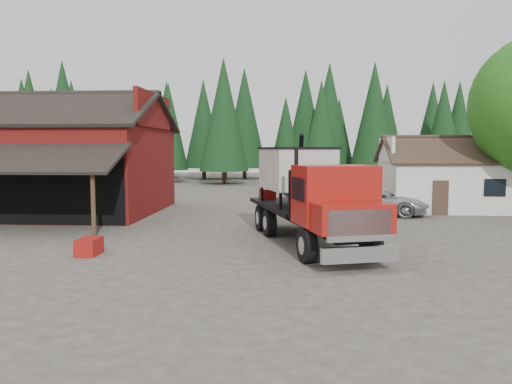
{
  "coord_description": "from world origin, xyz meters",
  "views": [
    {
      "loc": [
        2.83,
        -18.87,
        3.81
      ],
      "look_at": [
        1.35,
        4.03,
        1.8
      ],
      "focal_mm": 35.0,
      "sensor_mm": 36.0,
      "label": 1
    }
  ],
  "objects": [
    {
      "name": "red_barn",
      "position": [
        -11.0,
        9.9,
        2.69
      ],
      "size": [
        12.8,
        13.63,
        7.18
      ],
      "color": "maroon",
      "rests_on": "ground"
    },
    {
      "name": "near_pine_a",
      "position": [
        -22.0,
        28.0,
        6.39
      ],
      "size": [
        4.4,
        4.4,
        11.4
      ],
      "color": "#382619",
      "rests_on": "ground"
    },
    {
      "name": "near_pine_c",
      "position": [
        22.0,
        26.0,
        6.89
      ],
      "size": [
        4.84,
        4.84,
        12.4
      ],
      "color": "#382619",
      "rests_on": "ground"
    },
    {
      "name": "ground",
      "position": [
        0.0,
        0.0,
        0.0
      ],
      "size": [
        120.0,
        120.0,
        0.0
      ],
      "primitive_type": "plane",
      "color": "#433D35",
      "rests_on": "ground"
    },
    {
      "name": "near_pine_d",
      "position": [
        -4.0,
        34.0,
        7.39
      ],
      "size": [
        5.28,
        5.28,
        13.4
      ],
      "color": "#382619",
      "rests_on": "ground"
    },
    {
      "name": "conifer_backdrop",
      "position": [
        0.0,
        42.0,
        0.0
      ],
      "size": [
        76.0,
        16.0,
        16.0
      ],
      "primitive_type": null,
      "color": "black",
      "rests_on": "ground"
    },
    {
      "name": "near_pine_b",
      "position": [
        6.0,
        30.0,
        5.89
      ],
      "size": [
        3.96,
        3.96,
        10.4
      ],
      "color": "#382619",
      "rests_on": "ground"
    },
    {
      "name": "feed_truck",
      "position": [
        3.67,
        0.99,
        2.1
      ],
      "size": [
        5.27,
        10.27,
        4.48
      ],
      "rotation": [
        0.0,
        0.0,
        0.28
      ],
      "color": "black",
      "rests_on": "ground"
    },
    {
      "name": "equip_box",
      "position": [
        -4.27,
        -1.7,
        0.3
      ],
      "size": [
        0.72,
        1.11,
        0.6
      ],
      "primitive_type": "cube",
      "rotation": [
        0.0,
        0.0,
        0.01
      ],
      "color": "maroon",
      "rests_on": "ground"
    },
    {
      "name": "silver_car",
      "position": [
        8.0,
        10.0,
        0.78
      ],
      "size": [
        6.1,
        4.06,
        1.55
      ],
      "primitive_type": "imported",
      "rotation": [
        0.0,
        0.0,
        1.28
      ],
      "color": "#B0B4B8",
      "rests_on": "ground"
    },
    {
      "name": "farmhouse",
      "position": [
        13.0,
        13.0,
        1.67
      ],
      "size": [
        8.6,
        6.42,
        4.65
      ],
      "color": "silver",
      "rests_on": "ground"
    }
  ]
}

